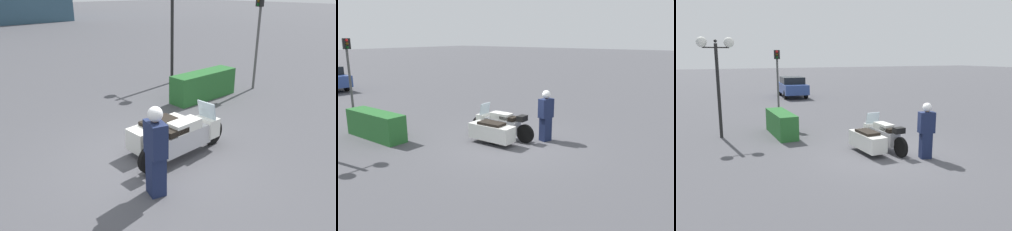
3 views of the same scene
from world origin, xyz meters
The scene contains 6 objects.
ground_plane centered at (0.00, 0.00, 0.00)m, with size 160.00×160.00×0.00m, color #4C4C51.
police_motorcycle centered at (0.74, 0.08, 0.46)m, with size 2.56×1.24×1.15m.
officer_rider centered at (-0.65, -0.96, 0.90)m, with size 0.40×0.53×1.71m.
hedge_bush_curbside centered at (4.16, 2.29, 0.46)m, with size 2.54×0.69×0.92m, color #28662D.
twin_lamp_post centered at (4.70, 4.49, 3.02)m, with size 0.38×1.32×3.77m.
traffic_light_near centered at (6.40, 1.84, 2.21)m, with size 0.22×0.28×3.35m.
Camera 1 is at (-3.90, -4.94, 3.56)m, focal length 35.00 mm.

